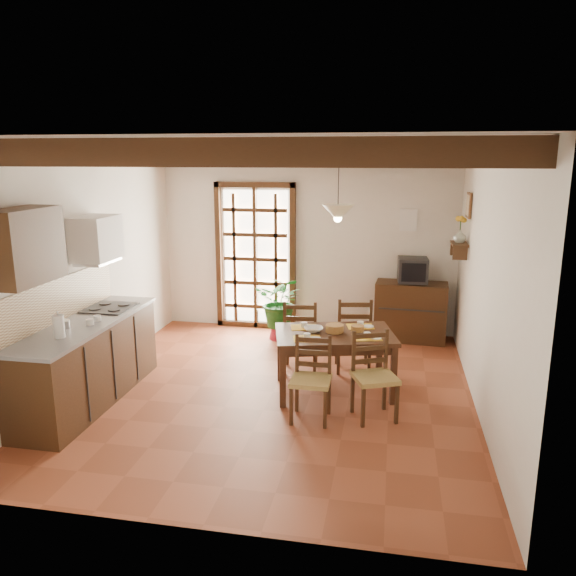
% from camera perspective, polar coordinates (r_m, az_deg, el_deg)
% --- Properties ---
extents(ground_plane, '(5.00, 5.00, 0.00)m').
position_cam_1_polar(ground_plane, '(6.61, -1.52, -10.51)').
color(ground_plane, brown).
extents(room_shell, '(4.52, 5.02, 2.81)m').
position_cam_1_polar(room_shell, '(6.11, -1.62, 5.28)').
color(room_shell, silver).
rests_on(room_shell, ground_plane).
extents(ceiling_beams, '(4.50, 4.34, 0.20)m').
position_cam_1_polar(ceiling_beams, '(6.05, -1.68, 13.51)').
color(ceiling_beams, black).
rests_on(ceiling_beams, room_shell).
extents(french_door, '(1.26, 0.11, 2.32)m').
position_cam_1_polar(french_door, '(8.74, -3.32, 3.46)').
color(french_door, white).
rests_on(french_door, ground_plane).
extents(kitchen_counter, '(0.64, 2.25, 1.38)m').
position_cam_1_polar(kitchen_counter, '(6.60, -19.67, -6.94)').
color(kitchen_counter, '#351F10').
rests_on(kitchen_counter, ground_plane).
extents(upper_cabinet, '(0.35, 0.80, 0.70)m').
position_cam_1_polar(upper_cabinet, '(5.76, -25.24, 3.87)').
color(upper_cabinet, '#351F10').
rests_on(upper_cabinet, room_shell).
extents(range_hood, '(0.38, 0.60, 0.54)m').
position_cam_1_polar(range_hood, '(6.81, -18.89, 4.71)').
color(range_hood, white).
rests_on(range_hood, room_shell).
extents(counter_items, '(0.50, 1.43, 0.25)m').
position_cam_1_polar(counter_items, '(6.53, -19.61, -2.67)').
color(counter_items, black).
rests_on(counter_items, kitchen_counter).
extents(dining_table, '(1.48, 1.14, 0.72)m').
position_cam_1_polar(dining_table, '(6.41, 4.74, -5.32)').
color(dining_table, '#3B2113').
rests_on(dining_table, ground_plane).
extents(chair_near_left, '(0.40, 0.38, 0.87)m').
position_cam_1_polar(chair_near_left, '(5.88, 2.34, -10.75)').
color(chair_near_left, '#A88B47').
rests_on(chair_near_left, ground_plane).
extents(chair_near_right, '(0.54, 0.53, 0.91)m').
position_cam_1_polar(chair_near_right, '(5.97, 8.71, -10.40)').
color(chair_near_right, '#A88B47').
rests_on(chair_near_right, ground_plane).
extents(chair_far_left, '(0.47, 0.45, 0.94)m').
position_cam_1_polar(chair_far_left, '(7.12, 1.30, -6.16)').
color(chair_far_left, '#A88B47').
rests_on(chair_far_left, ground_plane).
extents(chair_far_right, '(0.51, 0.49, 0.97)m').
position_cam_1_polar(chair_far_right, '(7.20, 6.59, -5.98)').
color(chair_far_right, '#A88B47').
rests_on(chair_far_right, ground_plane).
extents(table_setting, '(0.96, 0.64, 0.09)m').
position_cam_1_polar(table_setting, '(6.39, 4.75, -4.58)').
color(table_setting, gold).
rests_on(table_setting, dining_table).
extents(table_bowl, '(0.25, 0.25, 0.05)m').
position_cam_1_polar(table_bowl, '(6.39, 2.60, -4.22)').
color(table_bowl, white).
rests_on(table_bowl, dining_table).
extents(sideboard, '(1.05, 0.52, 0.87)m').
position_cam_1_polar(sideboard, '(8.44, 12.33, -2.36)').
color(sideboard, '#351F10').
rests_on(sideboard, ground_plane).
extents(crt_tv, '(0.43, 0.41, 0.36)m').
position_cam_1_polar(crt_tv, '(8.29, 12.55, 1.79)').
color(crt_tv, black).
rests_on(crt_tv, sideboard).
extents(fuse_box, '(0.25, 0.03, 0.32)m').
position_cam_1_polar(fuse_box, '(8.44, 12.13, 6.77)').
color(fuse_box, white).
rests_on(fuse_box, room_shell).
extents(plant_pot, '(0.36, 0.36, 0.22)m').
position_cam_1_polar(plant_pot, '(8.41, -0.70, -4.41)').
color(plant_pot, maroon).
rests_on(plant_pot, ground_plane).
extents(potted_plant, '(1.92, 1.68, 2.04)m').
position_cam_1_polar(potted_plant, '(8.28, -0.71, -1.37)').
color(potted_plant, '#144C19').
rests_on(potted_plant, ground_plane).
extents(wall_shelf, '(0.20, 0.42, 0.20)m').
position_cam_1_polar(wall_shelf, '(7.64, 16.98, 4.02)').
color(wall_shelf, '#351F10').
rests_on(wall_shelf, room_shell).
extents(shelf_vase, '(0.15, 0.15, 0.15)m').
position_cam_1_polar(shelf_vase, '(7.62, 17.05, 5.05)').
color(shelf_vase, '#B2BFB2').
rests_on(shelf_vase, wall_shelf).
extents(shelf_flowers, '(0.14, 0.14, 0.36)m').
position_cam_1_polar(shelf_flowers, '(7.60, 17.16, 6.60)').
color(shelf_flowers, gold).
rests_on(shelf_flowers, shelf_vase).
extents(framed_picture, '(0.03, 0.32, 0.32)m').
position_cam_1_polar(framed_picture, '(7.59, 17.89, 8.00)').
color(framed_picture, brown).
rests_on(framed_picture, room_shell).
extents(pendant_lamp, '(0.36, 0.36, 0.84)m').
position_cam_1_polar(pendant_lamp, '(6.21, 5.09, 7.80)').
color(pendant_lamp, black).
rests_on(pendant_lamp, room_shell).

